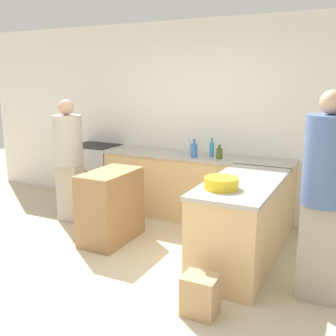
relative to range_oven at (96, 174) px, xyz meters
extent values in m
plane|color=beige|center=(1.69, -2.04, -0.45)|extent=(14.00, 14.00, 0.00)
cube|color=white|center=(1.69, 0.33, 0.90)|extent=(8.00, 0.06, 2.70)
cube|color=#D6B27A|center=(1.69, 0.00, -0.02)|extent=(2.60, 0.59, 0.86)
cube|color=#ADA89E|center=(1.69, 0.00, 0.42)|extent=(2.63, 0.62, 0.04)
cube|color=#D6B27A|center=(2.66, -1.07, -0.02)|extent=(0.66, 1.56, 0.86)
cube|color=#ADA89E|center=(2.66, -1.07, 0.42)|extent=(0.69, 1.59, 0.04)
cube|color=#ADADB2|center=(0.00, 0.00, 0.00)|extent=(0.73, 0.59, 0.90)
cube|color=black|center=(0.00, -0.30, -0.14)|extent=(0.61, 0.01, 0.50)
cube|color=black|center=(0.00, 0.00, 0.45)|extent=(0.67, 0.54, 0.01)
cube|color=#997047|center=(1.09, -1.18, -0.03)|extent=(0.46, 0.80, 0.85)
cylinder|color=yellow|center=(2.55, -1.46, 0.50)|extent=(0.32, 0.32, 0.11)
cylinder|color=silver|center=(1.57, 0.02, 0.52)|extent=(0.09, 0.09, 0.16)
cylinder|color=silver|center=(1.57, 0.02, 0.63)|extent=(0.04, 0.04, 0.06)
cylinder|color=#338CBF|center=(1.92, 0.00, 0.53)|extent=(0.06, 0.06, 0.18)
cylinder|color=#338CBF|center=(1.92, 0.00, 0.66)|extent=(0.03, 0.03, 0.07)
cylinder|color=#475B1E|center=(2.06, -0.10, 0.51)|extent=(0.08, 0.08, 0.13)
cylinder|color=#475B1E|center=(2.06, -0.10, 0.60)|extent=(0.04, 0.04, 0.05)
cylinder|color=#386BB7|center=(1.73, -0.15, 0.53)|extent=(0.09, 0.09, 0.17)
cylinder|color=#386BB7|center=(1.73, -0.15, 0.65)|extent=(0.04, 0.04, 0.07)
cube|color=#ADA38E|center=(0.22, -0.86, -0.06)|extent=(0.34, 0.21, 0.79)
cylinder|color=#B7B2A3|center=(0.22, -0.86, 0.67)|extent=(0.38, 0.38, 0.66)
sphere|color=tan|center=(0.22, -0.86, 1.09)|extent=(0.20, 0.20, 0.20)
cube|color=#ADA38E|center=(3.45, -1.47, -0.02)|extent=(0.34, 0.21, 0.87)
cylinder|color=#4C6699|center=(3.45, -1.47, 0.80)|extent=(0.38, 0.38, 0.75)
sphere|color=tan|center=(3.45, -1.47, 1.27)|extent=(0.20, 0.20, 0.20)
cube|color=tan|center=(2.62, -2.14, -0.28)|extent=(0.28, 0.23, 0.34)
camera|label=1|loc=(3.68, -4.86, 1.44)|focal=42.00mm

